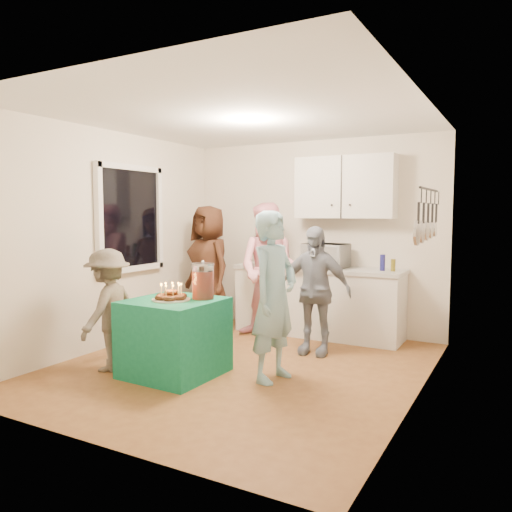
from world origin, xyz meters
The scene contains 19 objects.
floor centered at (0.00, 0.00, 0.00)m, with size 4.00×4.00×0.00m, color brown.
ceiling centered at (0.00, 0.00, 2.60)m, with size 4.00×4.00×0.00m, color white.
back_wall centered at (0.00, 2.00, 1.30)m, with size 3.60×3.60×0.00m, color silver.
left_wall centered at (-1.80, 0.00, 1.30)m, with size 4.00×4.00×0.00m, color silver.
right_wall centered at (1.80, 0.00, 1.30)m, with size 4.00×4.00×0.00m, color silver.
window_night centered at (-1.77, 0.30, 1.55)m, with size 0.04×1.00×1.20m, color black.
counter centered at (0.20, 1.70, 0.43)m, with size 2.20×0.58×0.86m, color white.
countertop centered at (0.20, 1.70, 0.89)m, with size 2.24×0.62×0.05m, color beige.
upper_cabinet centered at (0.50, 1.85, 1.95)m, with size 1.30×0.30×0.80m, color white.
pot_rack centered at (1.72, 0.70, 1.60)m, with size 0.12×1.00×0.60m, color black.
microwave centered at (0.30, 1.70, 1.06)m, with size 0.56×0.38×0.31m, color white.
party_table centered at (-0.47, -0.51, 0.38)m, with size 0.85×0.85×0.76m, color #106E49.
donut_cake centered at (-0.47, -0.55, 0.85)m, with size 0.38×0.38×0.18m, color #381C0C, non-canonical shape.
punch_jar centered at (-0.24, -0.33, 0.93)m, with size 0.22×0.22×0.34m, color red.
man_birthday centered at (0.48, -0.17, 0.82)m, with size 0.60×0.39×1.64m, color #8BBBCB.
woman_back_left centered at (-1.29, 1.34, 0.86)m, with size 0.84×0.55×1.72m, color brown.
woman_back_center centered at (-0.33, 1.32, 0.88)m, with size 0.85×0.66×1.75m, color pink.
woman_back_right centered at (0.48, 0.86, 0.74)m, with size 0.86×0.36×1.47m, color #0F1932.
child_near_left centered at (-1.16, -0.71, 0.63)m, with size 0.81×0.47×1.25m, color #514A41.
Camera 1 is at (2.60, -4.42, 1.63)m, focal length 35.00 mm.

